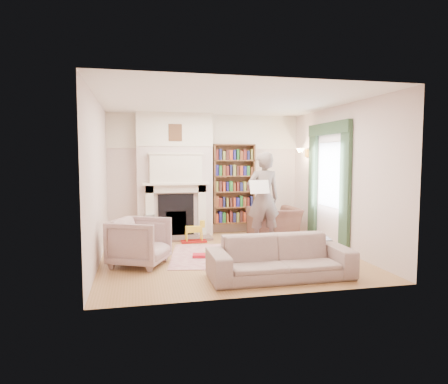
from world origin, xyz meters
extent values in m
plane|color=olive|center=(0.00, 0.00, 0.00)|extent=(4.50, 4.50, 0.00)
plane|color=white|center=(0.00, 0.00, 2.80)|extent=(4.50, 4.50, 0.00)
plane|color=beige|center=(0.00, 2.25, 1.40)|extent=(4.50, 0.00, 4.50)
plane|color=beige|center=(0.00, -2.25, 1.40)|extent=(4.50, 0.00, 4.50)
plane|color=beige|center=(-2.25, 0.00, 1.40)|extent=(0.00, 4.50, 4.50)
plane|color=beige|center=(2.25, 0.00, 1.40)|extent=(0.00, 4.50, 4.50)
cube|color=beige|center=(-0.75, 2.08, 1.40)|extent=(1.70, 0.35, 2.80)
cube|color=silver|center=(-0.75, 1.79, 1.22)|extent=(1.47, 0.24, 0.05)
cube|color=black|center=(-0.75, 1.88, 0.50)|extent=(0.80, 0.06, 0.96)
cube|color=silver|center=(-0.75, 1.81, 1.55)|extent=(1.15, 0.18, 0.62)
cube|color=brown|center=(0.65, 2.12, 1.18)|extent=(1.00, 0.24, 1.85)
cube|color=silver|center=(2.23, 0.40, 1.45)|extent=(0.02, 0.90, 1.30)
cube|color=#304B31|center=(2.20, -0.30, 1.20)|extent=(0.07, 0.32, 2.40)
cube|color=#304B31|center=(2.20, 1.10, 1.20)|extent=(0.07, 0.32, 2.40)
cube|color=#304B31|center=(2.19, 0.40, 2.38)|extent=(0.09, 1.70, 0.24)
cube|color=beige|center=(0.21, -0.08, 0.01)|extent=(2.73, 2.27, 0.01)
imported|color=#4E3529|center=(1.40, 1.38, 0.34)|extent=(1.12, 1.00, 0.67)
imported|color=#B8A997|center=(-1.58, -0.38, 0.40)|extent=(1.14, 1.13, 0.79)
imported|color=#ACA18E|center=(0.47, -1.54, 0.31)|extent=(2.14, 0.84, 0.62)
imported|color=#61534D|center=(0.95, 0.78, 0.96)|extent=(0.71, 0.48, 1.91)
cube|color=white|center=(0.80, 0.58, 1.21)|extent=(0.41, 0.13, 0.27)
cylinder|color=#A4A5AC|center=(-1.36, 1.75, 0.28)|extent=(0.24, 0.24, 0.55)
cube|color=#D2CD4A|center=(-0.22, 0.06, 0.03)|extent=(0.49, 0.49, 0.03)
cube|color=#B31424|center=(-0.49, -0.09, 0.04)|extent=(0.36, 0.27, 0.05)
cube|color=red|center=(0.16, -0.23, 0.02)|extent=(0.25, 0.20, 0.02)
cube|color=red|center=(0.54, -0.29, 0.02)|extent=(0.27, 0.23, 0.02)
camera|label=1|loc=(-1.61, -7.07, 1.79)|focal=32.00mm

